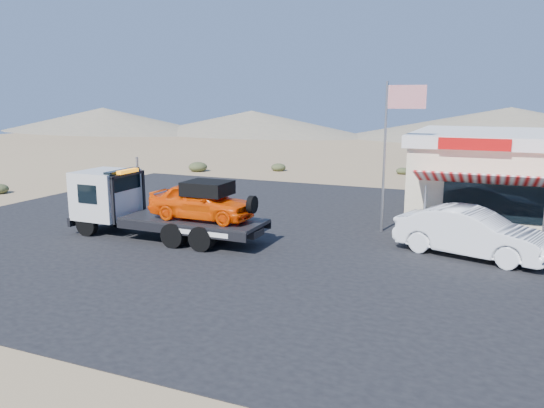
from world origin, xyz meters
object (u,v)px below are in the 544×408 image
(tow_truck, at_px, (161,203))
(jerky_store, at_px, (537,177))
(flagpole, at_px, (391,140))
(white_sedan, at_px, (471,233))

(tow_truck, height_order, jerky_store, jerky_store)
(flagpole, bearing_deg, white_sedan, -34.36)
(white_sedan, height_order, jerky_store, jerky_store)
(tow_truck, xyz_separation_m, jerky_store, (13.46, 8.87, 0.58))
(tow_truck, relative_size, flagpole, 1.30)
(tow_truck, bearing_deg, white_sedan, 10.88)
(jerky_store, bearing_deg, white_sedan, -108.75)
(tow_truck, bearing_deg, jerky_store, 33.38)
(tow_truck, distance_m, white_sedan, 11.40)
(jerky_store, relative_size, flagpole, 1.73)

